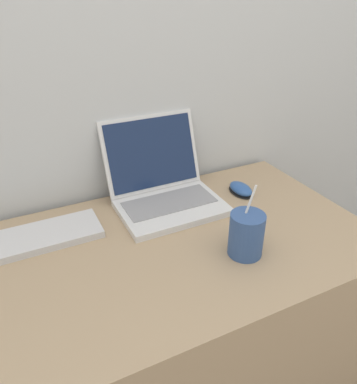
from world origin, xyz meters
TOP-DOWN VIEW (x-y plane):
  - wall_back at (0.00, 0.67)m, footprint 7.00×0.04m
  - desk at (0.00, 0.31)m, footprint 1.05×0.63m
  - laptop at (0.05, 0.52)m, footprint 0.31×0.30m
  - drink_cup at (0.13, 0.19)m, footprint 0.09×0.09m
  - computer_mouse at (0.30, 0.46)m, footprint 0.06×0.10m
  - external_keyboard at (-0.39, 0.48)m, footprint 0.44×0.13m

SIDE VIEW (x-z plane):
  - desk at x=0.00m, z-range 0.00..0.73m
  - external_keyboard at x=-0.39m, z-range 0.73..0.75m
  - computer_mouse at x=0.30m, z-range 0.73..0.76m
  - laptop at x=0.05m, z-range 0.67..0.91m
  - drink_cup at x=0.13m, z-range 0.70..0.89m
  - wall_back at x=0.00m, z-range 0.00..2.50m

